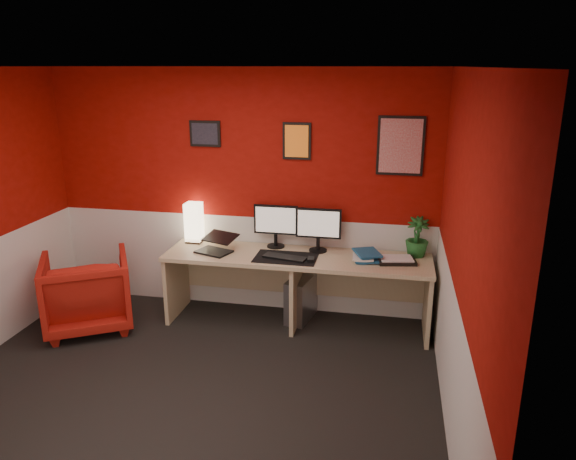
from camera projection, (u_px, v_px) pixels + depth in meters
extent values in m
cube|color=black|center=(185.00, 396.00, 4.29)|extent=(4.00, 3.50, 0.01)
cube|color=white|center=(163.00, 67.00, 3.56)|extent=(4.00, 3.50, 0.01)
cube|color=#98120A|center=(241.00, 193.00, 5.56)|extent=(4.00, 0.01, 2.50)
cube|color=#98120A|center=(14.00, 378.00, 2.28)|extent=(4.00, 0.01, 2.50)
cube|color=#98120A|center=(461.00, 265.00, 3.55)|extent=(0.01, 3.50, 2.50)
cube|color=silver|center=(243.00, 261.00, 5.78)|extent=(4.00, 0.01, 1.00)
cube|color=silver|center=(451.00, 366.00, 3.77)|extent=(0.01, 3.50, 1.00)
cube|color=tan|center=(297.00, 290.00, 5.38)|extent=(2.60, 0.65, 0.73)
cube|color=#FFE5B2|center=(194.00, 224.00, 5.63)|extent=(0.16, 0.16, 0.40)
cube|color=black|center=(213.00, 242.00, 5.33)|extent=(0.39, 0.33, 0.22)
cube|color=black|center=(276.00, 220.00, 5.45)|extent=(0.45, 0.06, 0.58)
cube|color=black|center=(318.00, 223.00, 5.32)|extent=(0.45, 0.06, 0.58)
cube|color=black|center=(286.00, 258.00, 5.21)|extent=(0.60, 0.38, 0.01)
cube|color=black|center=(285.00, 257.00, 5.19)|extent=(0.44, 0.22, 0.02)
cube|color=black|center=(311.00, 259.00, 5.12)|extent=(0.07, 0.10, 0.03)
imported|color=#1B527C|center=(355.00, 258.00, 5.18)|extent=(0.28, 0.35, 0.03)
imported|color=silver|center=(353.00, 256.00, 5.15)|extent=(0.21, 0.28, 0.02)
imported|color=#1B527C|center=(356.00, 254.00, 5.13)|extent=(0.31, 0.36, 0.03)
cube|color=black|center=(396.00, 260.00, 5.10)|extent=(0.39, 0.31, 0.03)
imported|color=#19591E|center=(417.00, 237.00, 5.21)|extent=(0.23, 0.23, 0.39)
cube|color=#99999E|center=(301.00, 298.00, 5.53)|extent=(0.29, 0.48, 0.45)
imported|color=#AD180D|center=(87.00, 292.00, 5.33)|extent=(1.10, 1.11, 0.75)
cube|color=black|center=(205.00, 134.00, 5.44)|extent=(0.32, 0.02, 0.26)
cube|color=orange|center=(297.00, 141.00, 5.28)|extent=(0.28, 0.02, 0.36)
cube|color=red|center=(401.00, 146.00, 5.10)|extent=(0.44, 0.02, 0.56)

